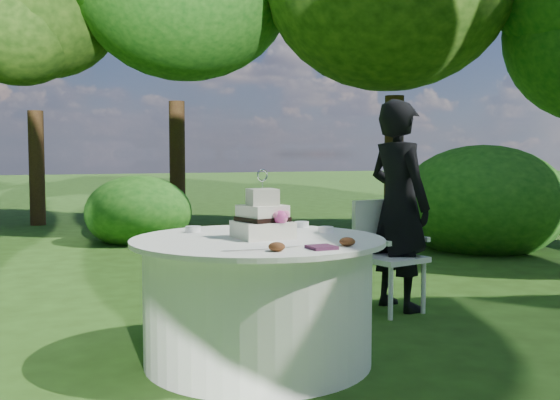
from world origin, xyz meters
The scene contains 9 objects.
ground centered at (0.00, 0.00, 0.00)m, with size 80.00×80.00×0.00m, color #213D10.
napkins centered at (0.14, -0.57, 0.78)m, with size 0.14×0.14×0.02m, color #4D213F.
feather_plume centered at (-0.15, -0.44, 0.78)m, with size 0.48×0.07×0.01m, color silver.
guest centered at (1.59, 0.81, 0.86)m, with size 0.63×0.41×1.73m, color black.
table centered at (0.00, 0.00, 0.39)m, with size 1.56×1.56×0.77m.
cake centered at (0.03, -0.01, 0.88)m, with size 0.32×0.33×0.43m.
chair centered at (1.45, 0.81, 0.52)m, with size 0.54×0.53×0.91m.
votives centered at (0.25, 0.31, 0.79)m, with size 0.89×0.48×0.04m.
petal_cups centered at (0.10, -0.54, 0.79)m, with size 0.53×0.11×0.05m.
Camera 1 is at (-1.52, -3.70, 1.28)m, focal length 42.00 mm.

